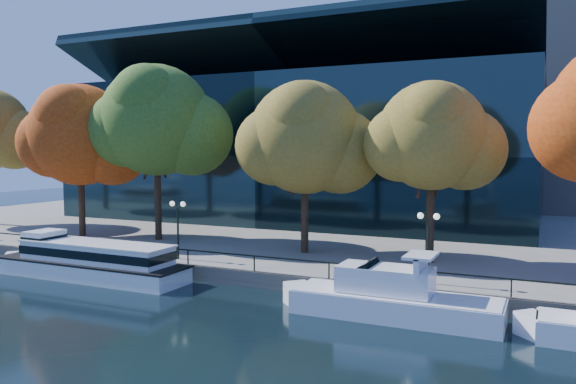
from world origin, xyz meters
The scene contains 12 objects.
ground centered at (0.00, 0.00, 0.00)m, with size 160.00×160.00×0.00m, color black.
promenade centered at (0.00, 36.38, 0.50)m, with size 90.00×67.08×1.00m.
railing centered at (0.00, 3.25, 1.94)m, with size 88.20×0.08×0.99m.
convention_building centered at (-4.00, 31.79, 8.51)m, with size 50.00×24.57×21.43m.
tour_boat centered at (-6.44, 0.71, 1.26)m, with size 15.57×3.47×2.95m.
cruiser_near centered at (14.19, 0.46, 1.06)m, with size 11.74×3.02×3.40m.
tree_1 centered at (-15.64, 9.66, 9.71)m, with size 11.09×9.09×13.33m.
tree_2 centered at (-8.15, 10.77, 10.86)m, with size 11.61×9.52×14.70m.
tree_3 centered at (5.51, 10.37, 9.30)m, with size 10.33×8.47×12.61m.
tree_4 centered at (14.56, 10.65, 9.35)m, with size 9.12×7.48×12.16m.
lamp_1 centered at (-1.70, 4.50, 3.98)m, with size 1.26×0.36×4.03m.
lamp_2 centered at (15.49, 4.50, 3.98)m, with size 1.26×0.36×4.03m.
Camera 1 is at (21.58, -27.28, 8.55)m, focal length 35.00 mm.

